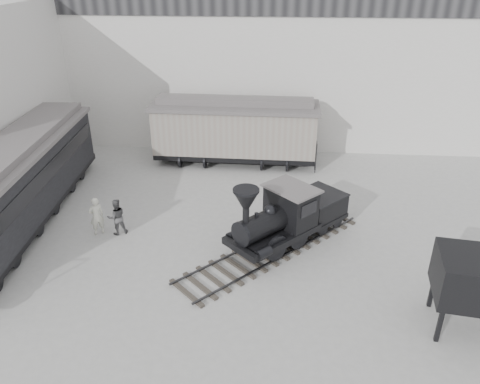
# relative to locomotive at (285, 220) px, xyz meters

# --- Properties ---
(ground) EXTENTS (90.00, 90.00, 0.00)m
(ground) POSITION_rel_locomotive_xyz_m (-2.22, -3.10, -1.20)
(ground) COLOR #9E9E9B
(north_wall) EXTENTS (34.00, 2.51, 11.00)m
(north_wall) POSITION_rel_locomotive_xyz_m (-2.22, 11.88, 4.36)
(north_wall) COLOR silver
(north_wall) RESTS_ON ground
(locomotive) EXTENTS (7.86, 7.93, 3.24)m
(locomotive) POSITION_rel_locomotive_xyz_m (0.00, 0.00, 0.00)
(locomotive) COLOR black
(locomotive) RESTS_ON ground
(boxcar) EXTENTS (9.59, 3.14, 3.91)m
(boxcar) POSITION_rel_locomotive_xyz_m (-2.85, 8.74, 0.85)
(boxcar) COLOR black
(boxcar) RESTS_ON ground
(passenger_coach) EXTENTS (3.66, 13.53, 3.58)m
(passenger_coach) POSITION_rel_locomotive_xyz_m (-11.83, 1.28, 0.78)
(passenger_coach) COLOR black
(passenger_coach) RESTS_ON ground
(visitor_a) EXTENTS (0.77, 0.72, 1.76)m
(visitor_a) POSITION_rel_locomotive_xyz_m (-8.16, 0.23, -0.31)
(visitor_a) COLOR silver
(visitor_a) RESTS_ON ground
(visitor_b) EXTENTS (1.02, 0.94, 1.67)m
(visitor_b) POSITION_rel_locomotive_xyz_m (-7.29, 0.30, -0.36)
(visitor_b) COLOR #525153
(visitor_b) RESTS_ON ground
(coal_hopper) EXTENTS (2.77, 2.39, 2.73)m
(coal_hopper) POSITION_rel_locomotive_xyz_m (5.96, -4.56, 0.59)
(coal_hopper) COLOR black
(coal_hopper) RESTS_ON ground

